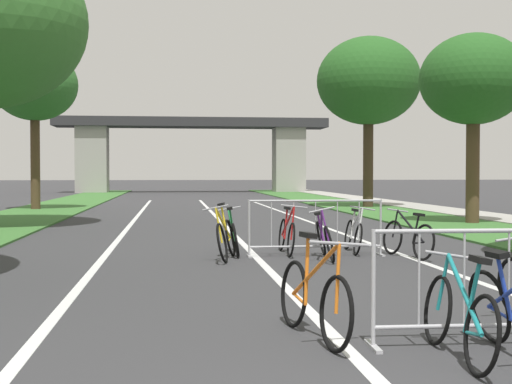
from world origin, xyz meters
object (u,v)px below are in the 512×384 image
tree_right_oak_near (368,82)px  bicycle_purple_9 (325,239)px  crowd_barrier_nearest (509,287)px  tree_left_oak_mid (35,86)px  bicycle_orange_8 (314,298)px  bicycle_green_2 (234,236)px  bicycle_red_3 (287,234)px  bicycle_white_6 (353,234)px  bicycle_black_1 (408,238)px  tree_right_maple_mid (473,81)px  bicycle_yellow_5 (226,238)px  bicycle_teal_4 (459,316)px  crowd_barrier_second (316,228)px

tree_right_oak_near → bicycle_purple_9: (-5.87, -17.88, -5.20)m
crowd_barrier_nearest → bicycle_purple_9: (-0.29, 6.34, -0.16)m
tree_left_oak_mid → bicycle_orange_8: (6.97, -23.57, -4.77)m
bicycle_green_2 → bicycle_red_3: (1.01, -0.09, 0.02)m
tree_left_oak_mid → bicycle_white_6: tree_left_oak_mid is taller
tree_right_oak_near → bicycle_black_1: tree_right_oak_near is taller
tree_right_maple_mid → bicycle_yellow_5: 11.79m
crowd_barrier_nearest → bicycle_yellow_5: size_ratio=1.54×
tree_right_oak_near → bicycle_purple_9: bearing=-108.2°
tree_right_maple_mid → bicycle_teal_4: tree_right_maple_mid is taller
tree_left_oak_mid → bicycle_yellow_5: bearing=-69.4°
tree_right_oak_near → crowd_barrier_second: (-5.94, -17.40, -5.04)m
bicycle_purple_9 → bicycle_white_6: bearing=-124.4°
tree_right_maple_mid → bicycle_yellow_5: (-8.01, -7.72, -3.91)m
bicycle_teal_4 → bicycle_purple_9: (0.35, 6.76, 0.00)m
crowd_barrier_second → bicycle_black_1: 1.69m
tree_left_oak_mid → bicycle_red_3: tree_left_oak_mid is taller
crowd_barrier_nearest → bicycle_yellow_5: (-2.06, 6.46, -0.13)m
tree_left_oak_mid → bicycle_green_2: size_ratio=3.91×
tree_right_maple_mid → tree_right_oak_near: bearing=92.1°
crowd_barrier_nearest → crowd_barrier_second: size_ratio=1.00×
crowd_barrier_nearest → bicycle_white_6: crowd_barrier_nearest is taller
crowd_barrier_second → bicycle_red_3: bearing=141.5°
tree_right_maple_mid → crowd_barrier_second: tree_right_maple_mid is taller
crowd_barrier_second → bicycle_orange_8: 6.51m
bicycle_teal_4 → bicycle_purple_9: size_ratio=0.93×
tree_right_maple_mid → bicycle_teal_4: bearing=-114.3°
bicycle_orange_8 → bicycle_yellow_5: bearing=-97.1°
tree_left_oak_mid → tree_right_maple_mid: tree_left_oak_mid is taller
bicycle_black_1 → bicycle_white_6: size_ratio=1.01×
bicycle_orange_8 → bicycle_purple_9: size_ratio=0.97×
tree_right_oak_near → bicycle_yellow_5: (-7.63, -17.76, -5.17)m
tree_right_oak_near → crowd_barrier_nearest: bearing=-103.0°
tree_left_oak_mid → bicycle_teal_4: bearing=-71.8°
crowd_barrier_second → bicycle_white_6: bearing=29.7°
bicycle_black_1 → bicycle_green_2: size_ratio=0.97×
bicycle_teal_4 → bicycle_yellow_5: bicycle_yellow_5 is taller
crowd_barrier_second → bicycle_yellow_5: size_ratio=1.54×
bicycle_purple_9 → bicycle_yellow_5: bearing=0.7°
tree_right_maple_mid → bicycle_orange_8: bearing=-119.1°
crowd_barrier_nearest → bicycle_yellow_5: 6.78m
tree_right_maple_mid → bicycle_purple_9: size_ratio=3.25×
tree_left_oak_mid → bicycle_purple_9: 20.14m
tree_right_oak_near → bicycle_purple_9: tree_right_oak_near is taller
crowd_barrier_nearest → bicycle_yellow_5: bearing=107.7°
tree_left_oak_mid → crowd_barrier_second: 19.65m
bicycle_black_1 → bicycle_green_2: 3.24m
tree_right_oak_near → bicycle_teal_4: size_ratio=4.63×
crowd_barrier_nearest → bicycle_red_3: (-0.84, 7.20, -0.15)m
tree_left_oak_mid → bicycle_white_6: bearing=-61.3°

